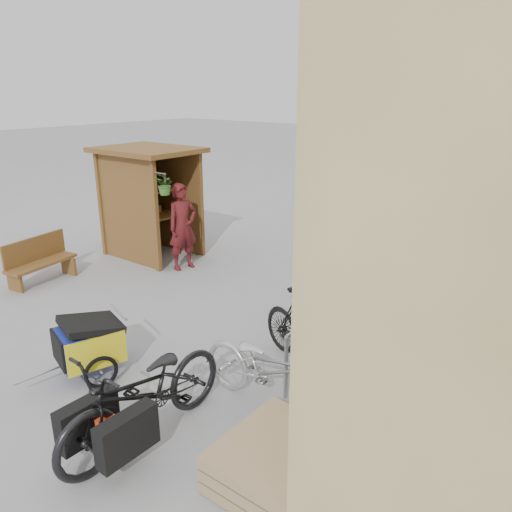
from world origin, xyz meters
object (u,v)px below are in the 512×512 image
Objects in this scene: bench at (39,260)px; bike_7 at (418,258)px; bike_1 at (307,332)px; bike_3 at (375,302)px; cargo_bike at (144,395)px; bike_2 at (351,313)px; person_kiosk at (183,227)px; kiosk at (146,187)px; pallet_stack at (278,462)px; child_trailer at (89,342)px; bike_5 at (398,277)px; shopping_carts at (489,238)px; bike_6 at (412,264)px; bike_4 at (380,288)px; bike_0 at (269,369)px.

bench is 0.78× the size of bike_7.
bike_3 is at bearing 8.11° from bike_1.
cargo_bike is 1.30× the size of bike_3.
person_kiosk is at bearing 63.53° from bike_2.
kiosk reaches higher than pallet_stack.
bike_7 is at bearing 26.47° from bench.
bike_3 is (2.44, 3.39, 0.04)m from child_trailer.
cargo_bike is at bearing -127.34° from person_kiosk.
cargo_bike is 4.97m from bike_5.
bike_7 is (5.49, 1.83, -1.00)m from kiosk.
cargo_bike reaches higher than bike_1.
child_trailer is 5.06m from bike_5.
shopping_carts is 1.18× the size of bike_6.
bike_2 is at bearing -166.81° from bike_4.
bench is 5.80m from bike_1.
kiosk is 1.34× the size of bike_5.
pallet_stack is at bearing -150.95° from bike_3.
cargo_bike is 1.46m from bike_0.
pallet_stack is 3.08m from child_trailer.
bike_4 is at bearing 82.60° from cargo_bike.
pallet_stack is 0.69× the size of bike_4.
shopping_carts is 1.25× the size of bike_3.
person_kiosk is at bearing -7.90° from kiosk.
bike_0 is 1.08× the size of bike_6.
bike_0 reaches higher than bike_4.
kiosk is 5.11m from child_trailer.
shopping_carts is at bearing -6.24° from bike_0.
bike_6 is at bearing 25.84° from bench.
bike_7 reaches higher than child_trailer.
person_kiosk is 4.51m from bike_1.
child_trailer is (3.21, -3.82, -1.09)m from kiosk.
bike_2 is at bearing -87.25° from person_kiosk.
bike_6 is at bearing 84.76° from cargo_bike.
bike_6 is 0.96× the size of bike_7.
bench is 6.37m from bike_3.
bike_0 is (5.90, -0.54, 0.05)m from bench.
cargo_bike is 3.92m from bike_3.
person_kiosk reaches higher than bench.
shopping_carts is 4.21m from bike_3.
bike_4 is at bearing 15.12° from bench.
kiosk is at bearing 105.44° from bike_4.
kiosk is at bearing 148.34° from pallet_stack.
bike_3 reaches higher than bench.
bike_7 is at bearing -18.36° from bike_2.
cargo_bike is at bearing -100.27° from shopping_carts.
pallet_stack is at bearing 177.39° from bike_2.
bike_1 reaches higher than bike_6.
bike_5 is at bearing 79.34° from child_trailer.
bike_6 is (5.43, 1.69, -1.09)m from kiosk.
person_kiosk is at bearing 115.74° from bike_6.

